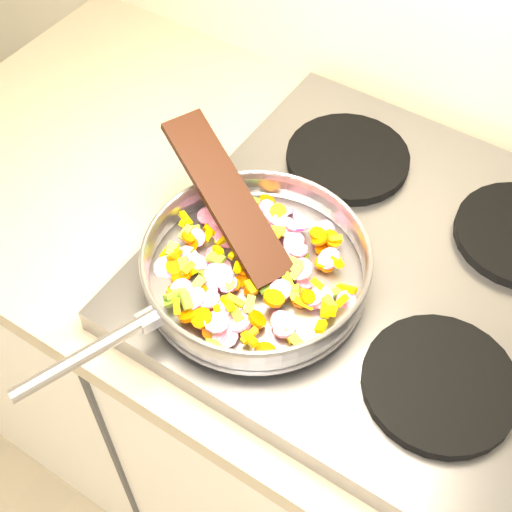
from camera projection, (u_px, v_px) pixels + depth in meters
The scene contains 7 objects.
cooktop at pixel (385, 269), 1.00m from camera, with size 0.60×0.60×0.04m, color #939399.
grate_fl at pixel (247, 281), 0.95m from camera, with size 0.19×0.19×0.02m, color black.
grate_fr at pixel (440, 384), 0.86m from camera, with size 0.19×0.19×0.02m, color black.
grate_bl at pixel (348, 158), 1.10m from camera, with size 0.19×0.19×0.02m, color black.
saute_pan at pixel (254, 265), 0.92m from camera, with size 0.33×0.49×0.05m.
vegetable_heap at pixel (249, 269), 0.93m from camera, with size 0.27×0.27×0.05m.
wooden_spatula at pixel (227, 197), 0.94m from camera, with size 0.26×0.06×0.01m, color black.
Camera 1 is at (-0.52, 1.06, 1.72)m, focal length 50.00 mm.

